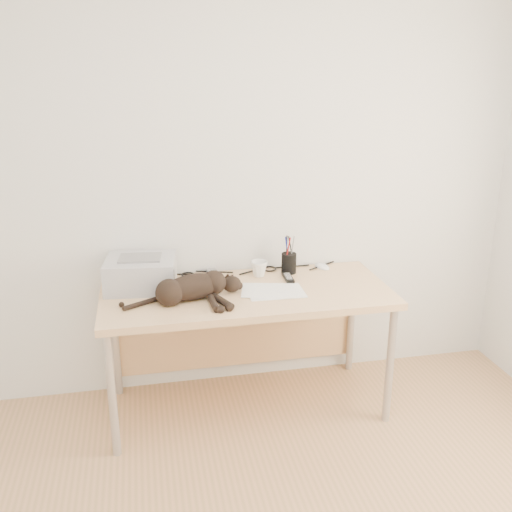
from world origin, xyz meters
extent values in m
plane|color=white|center=(0.00, 1.75, 1.30)|extent=(3.50, 0.00, 3.50)
cube|color=#E1BF83|center=(0.00, 1.39, 0.72)|extent=(1.60, 0.70, 0.04)
cylinder|color=#AFAFB2|center=(-0.75, 1.09, 0.35)|extent=(0.04, 0.04, 0.70)
cylinder|color=#AFAFB2|center=(0.75, 1.09, 0.35)|extent=(0.04, 0.04, 0.70)
cylinder|color=#AFAFB2|center=(-0.75, 1.69, 0.35)|extent=(0.04, 0.04, 0.70)
cylinder|color=#AFAFB2|center=(0.75, 1.69, 0.35)|extent=(0.04, 0.04, 0.70)
cube|color=#E1BF83|center=(0.00, 1.72, 0.40)|extent=(1.48, 0.02, 0.60)
cube|color=silver|center=(-0.57, 1.56, 0.83)|extent=(0.42, 0.36, 0.17)
cube|color=black|center=(-0.57, 1.56, 0.83)|extent=(0.32, 0.06, 0.10)
cube|color=gray|center=(-0.57, 1.56, 0.92)|extent=(0.25, 0.19, 0.01)
cube|color=white|center=(0.15, 1.34, 0.74)|extent=(0.32, 0.23, 0.00)
cube|color=white|center=(0.12, 1.36, 0.74)|extent=(0.35, 0.29, 0.00)
ellipsoid|color=black|center=(-0.30, 1.33, 0.81)|extent=(0.36, 0.22, 0.14)
sphere|color=black|center=(-0.43, 1.28, 0.81)|extent=(0.15, 0.15, 0.15)
ellipsoid|color=black|center=(-0.08, 1.38, 0.79)|extent=(0.12, 0.12, 0.09)
cone|color=black|center=(-0.10, 1.42, 0.83)|extent=(0.05, 0.05, 0.05)
cone|color=black|center=(-0.08, 1.42, 0.82)|extent=(0.05, 0.06, 0.05)
cylinder|color=black|center=(-0.21, 1.22, 0.76)|extent=(0.08, 0.20, 0.04)
cylinder|color=black|center=(-0.16, 1.23, 0.76)|extent=(0.08, 0.20, 0.04)
cylinder|color=black|center=(-0.58, 1.30, 0.75)|extent=(0.21, 0.08, 0.03)
imported|color=white|center=(0.12, 1.60, 0.79)|extent=(0.14, 0.14, 0.09)
cylinder|color=black|center=(0.30, 1.62, 0.80)|extent=(0.09, 0.09, 0.12)
cylinder|color=#990C0C|center=(0.29, 1.62, 0.88)|extent=(0.01, 0.01, 0.17)
cylinder|color=navy|center=(0.32, 1.64, 0.88)|extent=(0.01, 0.01, 0.17)
cylinder|color=black|center=(0.30, 1.61, 0.88)|extent=(0.01, 0.01, 0.17)
cube|color=gray|center=(-0.14, 1.64, 0.75)|extent=(0.08, 0.21, 0.02)
cube|color=black|center=(0.27, 1.52, 0.75)|extent=(0.05, 0.16, 0.02)
ellipsoid|color=white|center=(0.53, 1.67, 0.76)|extent=(0.11, 0.14, 0.04)
camera|label=1|loc=(-0.54, -1.50, 1.93)|focal=40.00mm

